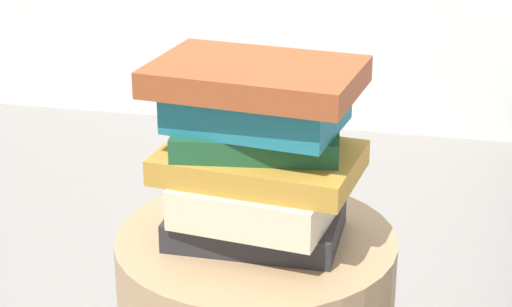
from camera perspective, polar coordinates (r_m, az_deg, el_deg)
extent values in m
cube|color=#28282D|center=(1.40, -0.01, -4.46)|extent=(0.26, 0.17, 0.04)
cube|color=beige|center=(1.37, 0.25, -2.65)|extent=(0.25, 0.24, 0.06)
cube|color=#B7842D|center=(1.36, 0.29, -0.50)|extent=(0.32, 0.23, 0.04)
cube|color=#1E512D|center=(1.35, -0.03, 1.12)|extent=(0.26, 0.19, 0.04)
cube|color=#1E727F|center=(1.33, 0.29, 2.97)|extent=(0.27, 0.20, 0.06)
cube|color=#994723|center=(1.31, -0.03, 4.97)|extent=(0.32, 0.24, 0.04)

